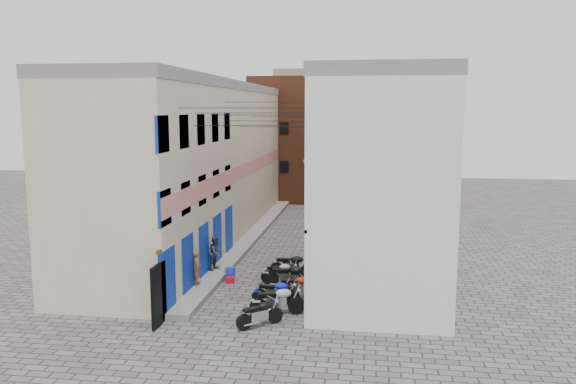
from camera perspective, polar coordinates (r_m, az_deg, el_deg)
The scene contains 21 objects.
ground at distance 20.22m, azimuth -5.62°, elevation -13.27°, with size 90.00×90.00×0.00m, color #4F4C4A.
plinth at distance 32.75m, azimuth -3.64°, elevation -4.54°, with size 0.90×26.00×0.25m, color slate.
building_left at distance 32.74m, azimuth -8.76°, elevation 3.13°, with size 5.10×27.00×9.00m.
building_right at distance 31.35m, azimuth 9.01°, elevation 2.91°, with size 5.94×26.00×9.00m.
building_far_brick_left at distance 46.75m, azimuth 0.19°, elevation 5.40°, with size 6.00×6.00×10.00m, color brown.
building_far_brick_right at distance 48.37m, azimuth 6.41°, elevation 4.26°, with size 5.00×6.00×8.00m, color brown.
building_far_concrete at distance 52.46m, azimuth 3.30°, elevation 6.26°, with size 8.00×5.00×11.00m, color slate.
far_shopfront at distance 44.11m, azimuth 2.24°, elevation 0.25°, with size 2.00×0.30×2.40m, color black.
overhead_wires at distance 26.27m, azimuth -1.80°, elevation 7.69°, with size 5.80×13.02×1.32m.
motorcycle_a at distance 19.80m, azimuth -2.87°, elevation -12.10°, with size 0.57×1.81×1.05m, color black, non-canonical shape.
motorcycle_b at distance 20.82m, azimuth -1.08°, elevation -10.83°, with size 0.65×2.06×1.19m, color #B2B3B7, non-canonical shape.
motorcycle_c at distance 21.84m, azimuth -1.23°, elevation -10.03°, with size 0.60×1.89×1.10m, color #0C1CC2, non-canonical shape.
motorcycle_d at distance 22.44m, azimuth 0.99°, elevation -9.47°, with size 0.62×1.95×1.13m, color #AD2A0C, non-canonical shape.
motorcycle_e at distance 23.48m, azimuth 0.21°, elevation -8.49°, with size 0.69×2.17×1.26m, color black, non-canonical shape.
motorcycle_f at distance 24.55m, azimuth -0.76°, elevation -8.05°, with size 0.54×1.72×1.00m, color #A6A6AA, non-canonical shape.
motorcycle_g at distance 25.33m, azimuth 0.41°, elevation -7.33°, with size 0.64×2.02×1.17m, color black, non-canonical shape.
person_a at distance 23.63m, azimuth -9.24°, elevation -7.63°, with size 0.53×0.34×1.44m, color brown.
person_b at distance 25.72m, azimuth -7.34°, elevation -6.15°, with size 0.75×0.58×1.54m, color #2E3446.
water_jug_near at distance 25.16m, azimuth -5.80°, elevation -8.20°, with size 0.36×0.36×0.56m, color blue.
water_jug_far at distance 25.39m, azimuth -6.14°, elevation -8.15°, with size 0.30×0.30×0.47m, color blue.
red_crate at distance 24.73m, azimuth -5.93°, elevation -8.88°, with size 0.39×0.30×0.25m, color red.
Camera 1 is at (4.62, -18.22, 7.45)m, focal length 35.00 mm.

